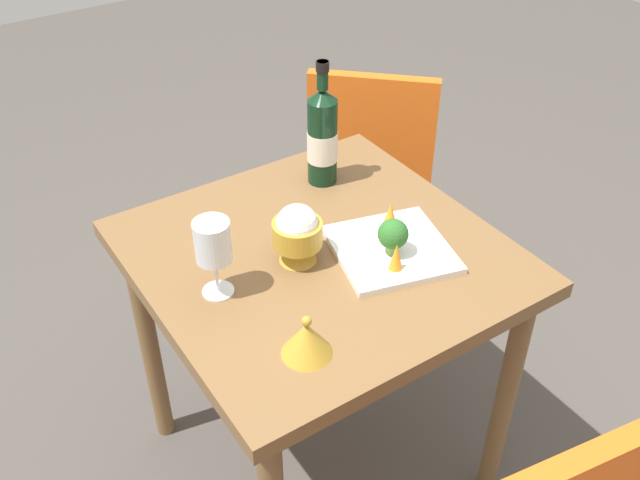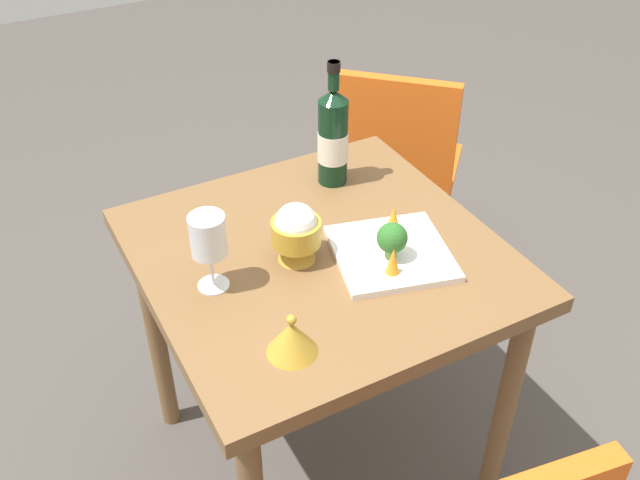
{
  "view_description": "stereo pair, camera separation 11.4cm",
  "coord_description": "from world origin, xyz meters",
  "px_view_note": "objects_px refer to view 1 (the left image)",
  "views": [
    {
      "loc": [
        -1.08,
        0.71,
        1.76
      ],
      "look_at": [
        0.0,
        0.0,
        0.78
      ],
      "focal_mm": 40.64,
      "sensor_mm": 36.0,
      "label": 1
    },
    {
      "loc": [
        -1.13,
        0.61,
        1.76
      ],
      "look_at": [
        0.0,
        0.0,
        0.78
      ],
      "focal_mm": 40.64,
      "sensor_mm": 36.0,
      "label": 2
    }
  ],
  "objects_px": {
    "rice_bowl": "(298,233)",
    "broccoli_floret": "(393,235)",
    "carrot_garnish_right": "(390,215)",
    "chair_by_wall": "(372,156)",
    "wine_bottle": "(322,136)",
    "wine_glass": "(213,243)",
    "serving_plate": "(391,249)",
    "carrot_garnish_left": "(396,256)",
    "rice_bowl_lid": "(307,339)"
  },
  "relations": [
    {
      "from": "rice_bowl",
      "to": "broccoli_floret",
      "type": "distance_m",
      "value": 0.21
    },
    {
      "from": "rice_bowl",
      "to": "carrot_garnish_right",
      "type": "height_order",
      "value": "rice_bowl"
    },
    {
      "from": "chair_by_wall",
      "to": "wine_bottle",
      "type": "distance_m",
      "value": 0.63
    },
    {
      "from": "wine_glass",
      "to": "carrot_garnish_right",
      "type": "bearing_deg",
      "value": -93.51
    },
    {
      "from": "serving_plate",
      "to": "carrot_garnish_left",
      "type": "bearing_deg",
      "value": 148.39
    },
    {
      "from": "rice_bowl",
      "to": "serving_plate",
      "type": "bearing_deg",
      "value": -115.7
    },
    {
      "from": "rice_bowl_lid",
      "to": "broccoli_floret",
      "type": "height_order",
      "value": "broccoli_floret"
    },
    {
      "from": "rice_bowl",
      "to": "chair_by_wall",
      "type": "bearing_deg",
      "value": -48.43
    },
    {
      "from": "wine_bottle",
      "to": "wine_glass",
      "type": "bearing_deg",
      "value": 120.08
    },
    {
      "from": "wine_bottle",
      "to": "rice_bowl",
      "type": "distance_m",
      "value": 0.34
    },
    {
      "from": "wine_bottle",
      "to": "carrot_garnish_left",
      "type": "bearing_deg",
      "value": 169.11
    },
    {
      "from": "broccoli_floret",
      "to": "carrot_garnish_left",
      "type": "xyz_separation_m",
      "value": [
        -0.05,
        0.03,
        -0.02
      ]
    },
    {
      "from": "serving_plate",
      "to": "broccoli_floret",
      "type": "xyz_separation_m",
      "value": [
        -0.02,
        0.01,
        0.06
      ]
    },
    {
      "from": "wine_bottle",
      "to": "rice_bowl",
      "type": "relative_size",
      "value": 2.29
    },
    {
      "from": "carrot_garnish_right",
      "to": "rice_bowl_lid",
      "type": "bearing_deg",
      "value": 121.1
    },
    {
      "from": "broccoli_floret",
      "to": "carrot_garnish_right",
      "type": "distance_m",
      "value": 0.1
    },
    {
      "from": "broccoli_floret",
      "to": "carrot_garnish_right",
      "type": "height_order",
      "value": "broccoli_floret"
    },
    {
      "from": "wine_bottle",
      "to": "carrot_garnish_left",
      "type": "xyz_separation_m",
      "value": [
        -0.4,
        0.08,
        -0.08
      ]
    },
    {
      "from": "rice_bowl_lid",
      "to": "serving_plate",
      "type": "distance_m",
      "value": 0.36
    },
    {
      "from": "wine_bottle",
      "to": "rice_bowl",
      "type": "height_order",
      "value": "wine_bottle"
    },
    {
      "from": "wine_glass",
      "to": "carrot_garnish_right",
      "type": "height_order",
      "value": "wine_glass"
    },
    {
      "from": "chair_by_wall",
      "to": "broccoli_floret",
      "type": "xyz_separation_m",
      "value": [
        -0.68,
        0.46,
        0.29
      ]
    },
    {
      "from": "wine_glass",
      "to": "carrot_garnish_left",
      "type": "bearing_deg",
      "value": -114.29
    },
    {
      "from": "rice_bowl_lid",
      "to": "wine_bottle",
      "type": "bearing_deg",
      "value": -36.21
    },
    {
      "from": "chair_by_wall",
      "to": "wine_glass",
      "type": "bearing_deg",
      "value": -102.25
    },
    {
      "from": "rice_bowl",
      "to": "serving_plate",
      "type": "height_order",
      "value": "rice_bowl"
    },
    {
      "from": "rice_bowl_lid",
      "to": "carrot_garnish_left",
      "type": "xyz_separation_m",
      "value": [
        0.09,
        -0.29,
        0.01
      ]
    },
    {
      "from": "wine_glass",
      "to": "serving_plate",
      "type": "distance_m",
      "value": 0.42
    },
    {
      "from": "broccoli_floret",
      "to": "rice_bowl",
      "type": "bearing_deg",
      "value": 58.16
    },
    {
      "from": "chair_by_wall",
      "to": "carrot_garnish_right",
      "type": "relative_size",
      "value": 13.76
    },
    {
      "from": "chair_by_wall",
      "to": "carrot_garnish_right",
      "type": "bearing_deg",
      "value": -80.67
    },
    {
      "from": "rice_bowl",
      "to": "carrot_garnish_left",
      "type": "xyz_separation_m",
      "value": [
        -0.16,
        -0.15,
        -0.03
      ]
    },
    {
      "from": "rice_bowl",
      "to": "carrot_garnish_right",
      "type": "xyz_separation_m",
      "value": [
        -0.03,
        -0.23,
        -0.03
      ]
    },
    {
      "from": "wine_bottle",
      "to": "broccoli_floret",
      "type": "xyz_separation_m",
      "value": [
        -0.36,
        0.05,
        -0.06
      ]
    },
    {
      "from": "wine_bottle",
      "to": "carrot_garnish_left",
      "type": "height_order",
      "value": "wine_bottle"
    },
    {
      "from": "carrot_garnish_left",
      "to": "serving_plate",
      "type": "bearing_deg",
      "value": -31.61
    },
    {
      "from": "rice_bowl_lid",
      "to": "broccoli_floret",
      "type": "relative_size",
      "value": 1.17
    },
    {
      "from": "carrot_garnish_left",
      "to": "carrot_garnish_right",
      "type": "height_order",
      "value": "carrot_garnish_left"
    },
    {
      "from": "chair_by_wall",
      "to": "carrot_garnish_right",
      "type": "height_order",
      "value": "chair_by_wall"
    },
    {
      "from": "rice_bowl_lid",
      "to": "serving_plate",
      "type": "height_order",
      "value": "rice_bowl_lid"
    },
    {
      "from": "wine_glass",
      "to": "serving_plate",
      "type": "xyz_separation_m",
      "value": [
        -0.09,
        -0.39,
        -0.12
      ]
    },
    {
      "from": "wine_bottle",
      "to": "carrot_garnish_left",
      "type": "distance_m",
      "value": 0.42
    },
    {
      "from": "rice_bowl_lid",
      "to": "chair_by_wall",
      "type": "bearing_deg",
      "value": -43.52
    },
    {
      "from": "rice_bowl",
      "to": "serving_plate",
      "type": "relative_size",
      "value": 0.46
    },
    {
      "from": "chair_by_wall",
      "to": "carrot_garnish_right",
      "type": "xyz_separation_m",
      "value": [
        -0.59,
        0.4,
        0.27
      ]
    },
    {
      "from": "broccoli_floret",
      "to": "rice_bowl_lid",
      "type": "bearing_deg",
      "value": 114.23
    },
    {
      "from": "chair_by_wall",
      "to": "rice_bowl",
      "type": "bearing_deg",
      "value": -94.77
    },
    {
      "from": "rice_bowl_lid",
      "to": "carrot_garnish_right",
      "type": "relative_size",
      "value": 1.62
    },
    {
      "from": "carrot_garnish_right",
      "to": "chair_by_wall",
      "type": "bearing_deg",
      "value": -34.33
    },
    {
      "from": "wine_glass",
      "to": "carrot_garnish_left",
      "type": "xyz_separation_m",
      "value": [
        -0.16,
        -0.35,
        -0.08
      ]
    }
  ]
}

